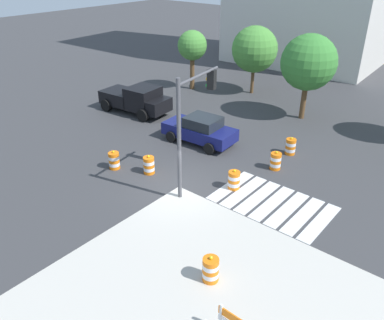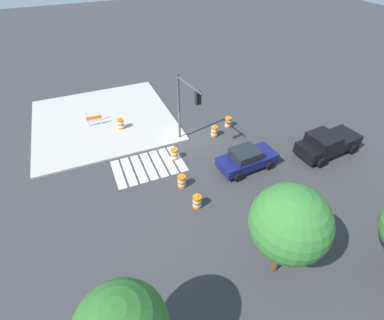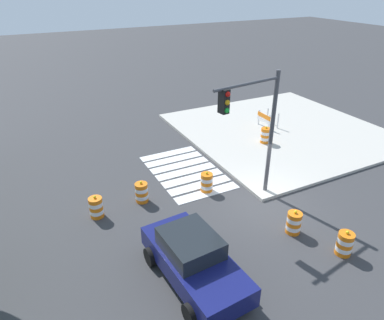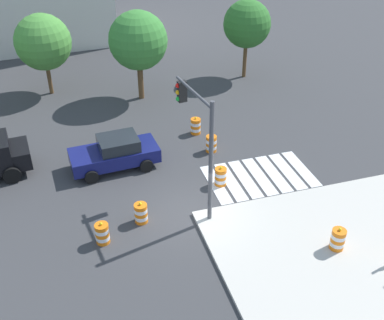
{
  "view_description": "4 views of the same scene",
  "coord_description": "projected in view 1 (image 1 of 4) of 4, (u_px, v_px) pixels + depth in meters",
  "views": [
    {
      "loc": [
        10.68,
        -11.81,
        10.01
      ],
      "look_at": [
        -0.18,
        1.19,
        1.03
      ],
      "focal_mm": 36.92,
      "sensor_mm": 36.0,
      "label": 1
    },
    {
      "loc": [
        7.14,
        17.35,
        13.6
      ],
      "look_at": [
        1.07,
        3.09,
        0.61
      ],
      "focal_mm": 26.14,
      "sensor_mm": 36.0,
      "label": 2
    },
    {
      "loc": [
        -10.06,
        8.61,
        8.87
      ],
      "look_at": [
        2.39,
        2.27,
        1.54
      ],
      "focal_mm": 32.82,
      "sensor_mm": 36.0,
      "label": 3
    },
    {
      "loc": [
        -4.68,
        -15.28,
        13.26
      ],
      "look_at": [
        0.7,
        2.27,
        1.29
      ],
      "focal_mm": 44.32,
      "sensor_mm": 36.0,
      "label": 4
    }
  ],
  "objects": [
    {
      "name": "crosswalk_stripes",
      "position": [
        272.0,
        203.0,
        17.7
      ],
      "size": [
        5.1,
        3.2,
        0.02
      ],
      "color": "silver",
      "rests_on": "ground"
    },
    {
      "name": "street_tree_corner_lot",
      "position": [
        255.0,
        49.0,
        29.92
      ],
      "size": [
        3.48,
        3.48,
        5.17
      ],
      "color": "brown",
      "rests_on": "ground"
    },
    {
      "name": "ground_plane",
      "position": [
        179.0,
        189.0,
        18.75
      ],
      "size": [
        120.0,
        120.0,
        0.0
      ],
      "primitive_type": "plane",
      "color": "#38383A"
    },
    {
      "name": "traffic_barrel_near_corner",
      "position": [
        149.0,
        165.0,
        19.91
      ],
      "size": [
        0.56,
        0.56,
        1.02
      ],
      "color": "orange",
      "rests_on": "ground"
    },
    {
      "name": "traffic_light_pole",
      "position": [
        193.0,
        111.0,
        17.04
      ],
      "size": [
        0.77,
        3.27,
        5.5
      ],
      "color": "#4C4C51",
      "rests_on": "sidewalk_corner"
    },
    {
      "name": "traffic_barrel_on_sidewalk",
      "position": [
        211.0,
        269.0,
        13.18
      ],
      "size": [
        0.56,
        0.56,
        1.02
      ],
      "color": "orange",
      "rests_on": "sidewalk_corner"
    },
    {
      "name": "traffic_barrel_median_near",
      "position": [
        234.0,
        180.0,
        18.61
      ],
      "size": [
        0.56,
        0.56,
        1.02
      ],
      "color": "orange",
      "rests_on": "ground"
    },
    {
      "name": "sports_car",
      "position": [
        200.0,
        130.0,
        22.99
      ],
      "size": [
        4.41,
        2.36,
        1.63
      ],
      "color": "navy",
      "rests_on": "ground"
    },
    {
      "name": "traffic_barrel_crosswalk_end",
      "position": [
        276.0,
        161.0,
        20.31
      ],
      "size": [
        0.56,
        0.56,
        1.02
      ],
      "color": "orange",
      "rests_on": "ground"
    },
    {
      "name": "traffic_barrel_far_curb",
      "position": [
        114.0,
        160.0,
        20.36
      ],
      "size": [
        0.56,
        0.56,
        1.02
      ],
      "color": "orange",
      "rests_on": "ground"
    },
    {
      "name": "pickup_truck",
      "position": [
        137.0,
        99.0,
        27.2
      ],
      "size": [
        5.3,
        2.7,
        1.92
      ],
      "color": "black",
      "rests_on": "ground"
    },
    {
      "name": "street_tree_streetside_mid",
      "position": [
        192.0,
        46.0,
        30.86
      ],
      "size": [
        2.3,
        2.3,
        4.66
      ],
      "color": "brown",
      "rests_on": "ground"
    },
    {
      "name": "traffic_barrel_median_far",
      "position": [
        290.0,
        147.0,
        21.82
      ],
      "size": [
        0.56,
        0.56,
        1.02
      ],
      "color": "orange",
      "rests_on": "ground"
    },
    {
      "name": "street_tree_streetside_near",
      "position": [
        309.0,
        63.0,
        25.02
      ],
      "size": [
        3.57,
        3.57,
        5.56
      ],
      "color": "brown",
      "rests_on": "ground"
    }
  ]
}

